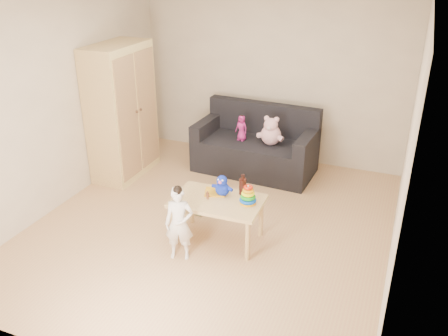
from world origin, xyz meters
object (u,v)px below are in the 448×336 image
at_px(play_table, 218,220).
at_px(toddler, 179,224).
at_px(wardrobe, 122,112).
at_px(sofa, 255,156).

bearing_deg(play_table, toddler, -118.37).
relative_size(wardrobe, toddler, 2.32).
bearing_deg(wardrobe, toddler, -43.27).
distance_m(sofa, toddler, 2.34).
bearing_deg(sofa, play_table, -80.92).
bearing_deg(play_table, wardrobe, 149.59).
relative_size(play_table, toddler, 1.22).
xyz_separation_m(play_table, toddler, (-0.24, -0.45, 0.14)).
bearing_deg(toddler, play_table, 43.77).
bearing_deg(wardrobe, play_table, -30.41).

